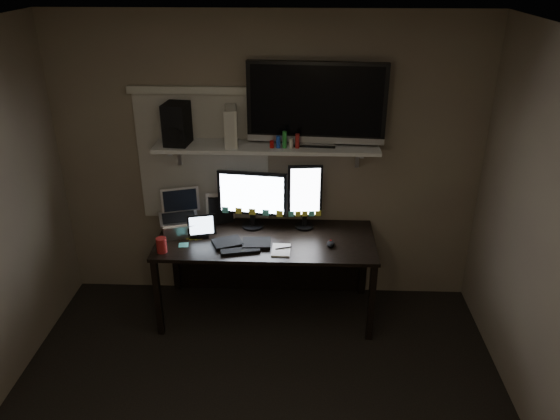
{
  "coord_description": "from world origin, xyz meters",
  "views": [
    {
      "loc": [
        0.28,
        -2.55,
        2.88
      ],
      "look_at": [
        0.12,
        1.25,
        1.08
      ],
      "focal_mm": 35.0,
      "sensor_mm": 36.0,
      "label": 1
    }
  ],
  "objects_px": {
    "tv": "(316,104)",
    "monitor_landscape": "(252,199)",
    "monitor_portrait": "(305,197)",
    "speaker": "(177,124)",
    "tablet": "(202,226)",
    "cup": "(162,245)",
    "laptop": "(178,214)",
    "game_console": "(231,126)",
    "desk": "(267,250)",
    "keyboard": "(242,243)",
    "mouse": "(331,244)"
  },
  "relations": [
    {
      "from": "cup",
      "to": "tv",
      "type": "xyz_separation_m",
      "value": [
        1.2,
        0.48,
        1.02
      ]
    },
    {
      "from": "monitor_landscape",
      "to": "laptop",
      "type": "relative_size",
      "value": 1.65
    },
    {
      "from": "monitor_portrait",
      "to": "tablet",
      "type": "xyz_separation_m",
      "value": [
        -0.85,
        -0.21,
        -0.19
      ]
    },
    {
      "from": "mouse",
      "to": "cup",
      "type": "height_order",
      "value": "cup"
    },
    {
      "from": "tablet",
      "to": "monitor_landscape",
      "type": "bearing_deg",
      "value": 13.38
    },
    {
      "from": "speaker",
      "to": "laptop",
      "type": "bearing_deg",
      "value": -93.0
    },
    {
      "from": "monitor_portrait",
      "to": "tablet",
      "type": "relative_size",
      "value": 2.48
    },
    {
      "from": "speaker",
      "to": "tablet",
      "type": "bearing_deg",
      "value": -37.91
    },
    {
      "from": "speaker",
      "to": "mouse",
      "type": "bearing_deg",
      "value": -6.26
    },
    {
      "from": "tablet",
      "to": "laptop",
      "type": "bearing_deg",
      "value": 151.1
    },
    {
      "from": "monitor_portrait",
      "to": "cup",
      "type": "height_order",
      "value": "monitor_portrait"
    },
    {
      "from": "monitor_portrait",
      "to": "tablet",
      "type": "bearing_deg",
      "value": -171.45
    },
    {
      "from": "mouse",
      "to": "laptop",
      "type": "xyz_separation_m",
      "value": [
        -1.26,
        0.16,
        0.16
      ]
    },
    {
      "from": "laptop",
      "to": "game_console",
      "type": "relative_size",
      "value": 1.19
    },
    {
      "from": "desk",
      "to": "tv",
      "type": "relative_size",
      "value": 1.65
    },
    {
      "from": "tv",
      "to": "cup",
      "type": "bearing_deg",
      "value": -153.49
    },
    {
      "from": "monitor_landscape",
      "to": "tv",
      "type": "bearing_deg",
      "value": 8.76
    },
    {
      "from": "laptop",
      "to": "tv",
      "type": "relative_size",
      "value": 0.33
    },
    {
      "from": "desk",
      "to": "speaker",
      "type": "distance_m",
      "value": 1.3
    },
    {
      "from": "monitor_landscape",
      "to": "keyboard",
      "type": "relative_size",
      "value": 1.24
    },
    {
      "from": "mouse",
      "to": "tv",
      "type": "distance_m",
      "value": 1.12
    },
    {
      "from": "desk",
      "to": "tablet",
      "type": "xyz_separation_m",
      "value": [
        -0.53,
        -0.11,
        0.28
      ]
    },
    {
      "from": "monitor_landscape",
      "to": "keyboard",
      "type": "xyz_separation_m",
      "value": [
        -0.06,
        -0.33,
        -0.24
      ]
    },
    {
      "from": "desk",
      "to": "monitor_landscape",
      "type": "distance_m",
      "value": 0.46
    },
    {
      "from": "monitor_portrait",
      "to": "game_console",
      "type": "bearing_deg",
      "value": 176.07
    },
    {
      "from": "desk",
      "to": "laptop",
      "type": "bearing_deg",
      "value": -175.41
    },
    {
      "from": "mouse",
      "to": "monitor_portrait",
      "type": "bearing_deg",
      "value": 133.78
    },
    {
      "from": "tablet",
      "to": "speaker",
      "type": "bearing_deg",
      "value": 121.6
    },
    {
      "from": "monitor_landscape",
      "to": "tv",
      "type": "relative_size",
      "value": 0.54
    },
    {
      "from": "tv",
      "to": "monitor_landscape",
      "type": "bearing_deg",
      "value": -173.59
    },
    {
      "from": "cup",
      "to": "tablet",
      "type": "bearing_deg",
      "value": 43.15
    },
    {
      "from": "desk",
      "to": "mouse",
      "type": "relative_size",
      "value": 18.2
    },
    {
      "from": "cup",
      "to": "game_console",
      "type": "distance_m",
      "value": 1.09
    },
    {
      "from": "cup",
      "to": "monitor_landscape",
      "type": "bearing_deg",
      "value": 34.39
    },
    {
      "from": "monitor_portrait",
      "to": "speaker",
      "type": "xyz_separation_m",
      "value": [
        -1.03,
        -0.03,
        0.63
      ]
    },
    {
      "from": "game_console",
      "to": "cup",
      "type": "bearing_deg",
      "value": -148.72
    },
    {
      "from": "mouse",
      "to": "tablet",
      "type": "distance_m",
      "value": 1.07
    },
    {
      "from": "monitor_landscape",
      "to": "mouse",
      "type": "xyz_separation_m",
      "value": [
        0.66,
        -0.32,
        -0.24
      ]
    },
    {
      "from": "tablet",
      "to": "speaker",
      "type": "distance_m",
      "value": 0.85
    },
    {
      "from": "monitor_landscape",
      "to": "cup",
      "type": "height_order",
      "value": "monitor_landscape"
    },
    {
      "from": "tablet",
      "to": "monitor_portrait",
      "type": "bearing_deg",
      "value": 0.49
    },
    {
      "from": "laptop",
      "to": "game_console",
      "type": "height_order",
      "value": "game_console"
    },
    {
      "from": "keyboard",
      "to": "tv",
      "type": "height_order",
      "value": "tv"
    },
    {
      "from": "monitor_portrait",
      "to": "tv",
      "type": "distance_m",
      "value": 0.79
    },
    {
      "from": "monitor_portrait",
      "to": "keyboard",
      "type": "bearing_deg",
      "value": -152.15
    },
    {
      "from": "speaker",
      "to": "monitor_landscape",
      "type": "bearing_deg",
      "value": 9.51
    },
    {
      "from": "tablet",
      "to": "tv",
      "type": "xyz_separation_m",
      "value": [
        0.92,
        0.22,
        0.98
      ]
    },
    {
      "from": "laptop",
      "to": "tv",
      "type": "height_order",
      "value": "tv"
    },
    {
      "from": "monitor_portrait",
      "to": "cup",
      "type": "distance_m",
      "value": 1.24
    },
    {
      "from": "laptop",
      "to": "cup",
      "type": "bearing_deg",
      "value": -121.0
    }
  ]
}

